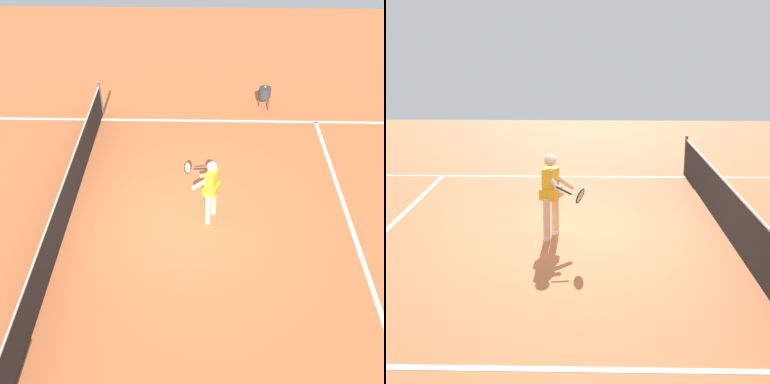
{
  "view_description": "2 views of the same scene",
  "coord_description": "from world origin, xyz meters",
  "views": [
    {
      "loc": [
        -7.61,
        -0.36,
        7.35
      ],
      "look_at": [
        -0.32,
        -0.2,
        1.13
      ],
      "focal_mm": 43.26,
      "sensor_mm": 36.0,
      "label": 1
    },
    {
      "loc": [
        9.56,
        0.08,
        3.58
      ],
      "look_at": [
        -0.23,
        -0.13,
        0.75
      ],
      "focal_mm": 50.97,
      "sensor_mm": 36.0,
      "label": 2
    }
  ],
  "objects": [
    {
      "name": "court_net",
      "position": [
        0.0,
        2.63,
        0.49
      ],
      "size": [
        9.27,
        0.08,
        1.04
      ],
      "color": "#4C4C51",
      "rests_on": "ground"
    },
    {
      "name": "sideline_right_marking",
      "position": [
        4.3,
        0.0,
        0.0
      ],
      "size": [
        0.1,
        19.74,
        0.01
      ],
      "primitive_type": "cube",
      "color": "white",
      "rests_on": "ground"
    },
    {
      "name": "ground_plane",
      "position": [
        0.0,
        0.0,
        0.0
      ],
      "size": [
        28.26,
        28.26,
        0.0
      ],
      "primitive_type": "plane",
      "color": "#C66638"
    },
    {
      "name": "tennis_player",
      "position": [
        0.16,
        -0.59,
        0.85
      ],
      "size": [
        1.01,
        0.85,
        1.55
      ],
      "color": "beige",
      "rests_on": "ground"
    },
    {
      "name": "sideline_left_marking",
      "position": [
        -4.3,
        0.0,
        0.0
      ],
      "size": [
        0.1,
        19.74,
        0.01
      ],
      "primitive_type": "cube",
      "color": "white",
      "rests_on": "ground"
    }
  ]
}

